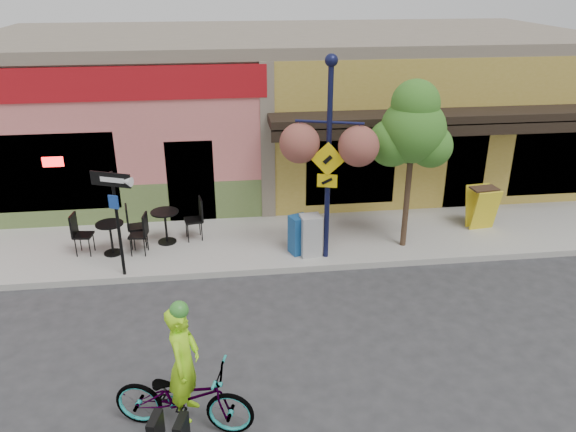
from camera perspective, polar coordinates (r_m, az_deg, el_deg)
The scene contains 14 objects.
ground at distance 12.27m, azimuth 4.21°, elevation -6.74°, with size 90.00×90.00×0.00m, color #2D2D30.
sidewalk at distance 13.97m, azimuth 2.66°, elevation -2.36°, with size 24.00×3.00×0.15m, color #9E9B93.
curb at distance 12.70m, azimuth 3.75°, elevation -5.21°, with size 24.00×0.12×0.15m, color #A8A59E.
building at distance 18.43m, azimuth -0.10°, elevation 11.28°, with size 18.20×8.20×4.50m, color #CB6864, non-canonical shape.
bicycle at distance 8.64m, azimuth -10.57°, elevation -17.63°, with size 0.73×2.08×1.09m, color maroon.
cyclist_rider at distance 8.42m, azimuth -10.40°, elevation -15.83°, with size 0.65×0.43×1.79m, color #A8FA1A.
lamp_post at distance 12.13m, azimuth 4.12°, elevation 5.49°, with size 1.45×0.58×4.55m, color #12163B, non-canonical shape.
one_way_sign at distance 12.24m, azimuth -16.87°, elevation -0.87°, with size 0.90×0.20×2.35m, color black, non-canonical shape.
cafe_set_left at distance 13.51m, azimuth -17.57°, elevation -1.75°, with size 1.68×0.84×1.01m, color black, non-canonical shape.
cafe_set_right at distance 13.72m, azimuth -12.34°, elevation -0.62°, with size 1.77×0.88×1.06m, color black, non-canonical shape.
newspaper_box_blue at distance 12.96m, azimuth 1.13°, elevation -1.90°, with size 0.41×0.37×0.92m, color navy, non-canonical shape.
newspaper_box_grey at distance 12.86m, azimuth 2.29°, elevation -1.98°, with size 0.46×0.41×0.98m, color #A6A6A6, non-canonical shape.
street_tree at distance 13.05m, azimuth 12.27°, elevation 5.01°, with size 1.56×1.56×3.99m, color #3D7A26, non-canonical shape.
sandwich_board at distance 14.88m, azimuth 19.46°, elevation 0.53°, with size 0.65×0.48×1.09m, color yellow, non-canonical shape.
Camera 1 is at (-2.19, -10.37, 6.19)m, focal length 35.00 mm.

